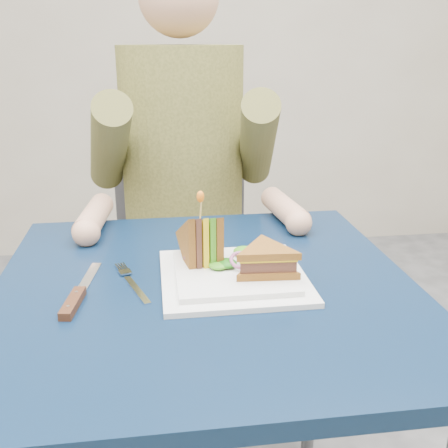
{
  "coord_description": "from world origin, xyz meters",
  "views": [
    {
      "loc": [
        -0.08,
        -0.85,
        1.14
      ],
      "look_at": [
        0.04,
        0.06,
        0.82
      ],
      "focal_mm": 42.0,
      "sensor_mm": 36.0,
      "label": 1
    }
  ],
  "objects": [
    {
      "name": "table",
      "position": [
        0.0,
        0.0,
        0.65
      ],
      "size": [
        0.75,
        0.75,
        0.73
      ],
      "color": "black",
      "rests_on": "ground"
    },
    {
      "name": "chair",
      "position": [
        0.0,
        0.71,
        0.54
      ],
      "size": [
        0.42,
        0.4,
        0.93
      ],
      "color": "#47474C",
      "rests_on": "ground"
    },
    {
      "name": "toothpick_frill",
      "position": [
        -0.0,
        0.05,
        0.88
      ],
      "size": [
        0.01,
        0.01,
        0.02
      ],
      "primitive_type": "ellipsoid",
      "color": "orange",
      "rests_on": "sandwich_upright"
    },
    {
      "name": "sandwich_upright",
      "position": [
        -0.0,
        0.05,
        0.78
      ],
      "size": [
        0.09,
        0.14,
        0.14
      ],
      "color": "brown",
      "rests_on": "plate"
    },
    {
      "name": "knife",
      "position": [
        -0.22,
        -0.04,
        0.74
      ],
      "size": [
        0.05,
        0.22,
        0.02
      ],
      "color": "silver",
      "rests_on": "table"
    },
    {
      "name": "lettuce_spill",
      "position": [
        0.06,
        0.02,
        0.76
      ],
      "size": [
        0.15,
        0.13,
        0.02
      ],
      "primitive_type": null,
      "color": "#337A14",
      "rests_on": "plate"
    },
    {
      "name": "diner",
      "position": [
        -0.0,
        0.6,
        0.91
      ],
      "size": [
        0.54,
        0.59,
        0.74
      ],
      "color": "brown",
      "rests_on": "chair"
    },
    {
      "name": "fork",
      "position": [
        -0.13,
        0.01,
        0.73
      ],
      "size": [
        0.07,
        0.17,
        0.01
      ],
      "color": "silver",
      "rests_on": "table"
    },
    {
      "name": "onion_ring",
      "position": [
        0.07,
        0.01,
        0.77
      ],
      "size": [
        0.04,
        0.04,
        0.02
      ],
      "primitive_type": "torus",
      "rotation": [
        0.44,
        0.0,
        0.0
      ],
      "color": "#9E4C7A",
      "rests_on": "plate"
    },
    {
      "name": "toothpick",
      "position": [
        -0.0,
        0.05,
        0.85
      ],
      "size": [
        0.01,
        0.01,
        0.06
      ],
      "primitive_type": "cylinder",
      "rotation": [
        0.14,
        0.07,
        0.0
      ],
      "color": "tan",
      "rests_on": "sandwich_upright"
    },
    {
      "name": "sandwich_flat",
      "position": [
        0.11,
        -0.02,
        0.78
      ],
      "size": [
        0.14,
        0.14,
        0.05
      ],
      "color": "brown",
      "rests_on": "plate"
    },
    {
      "name": "plate",
      "position": [
        0.05,
        0.01,
        0.74
      ],
      "size": [
        0.26,
        0.26,
        0.02
      ],
      "color": "white",
      "rests_on": "table"
    }
  ]
}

